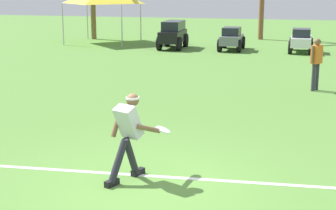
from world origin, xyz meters
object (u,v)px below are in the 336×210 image
Objects in this scene: frisbee_thrower at (128,132)px; parked_car_slot_b at (232,38)px; parked_car_slot_a at (173,34)px; teammate_near_sideline at (316,59)px; frisbee_in_flight at (163,130)px; parked_car_slot_c at (301,40)px.

frisbee_thrower is 0.64× the size of parked_car_slot_b.
parked_car_slot_a is (-3.42, 17.13, -0.07)m from frisbee_thrower.
teammate_near_sideline is (3.12, 8.16, 0.14)m from frisbee_thrower.
parked_car_slot_a is 2.90m from parked_car_slot_b.
teammate_near_sideline is 0.65× the size of parked_car_slot_a.
parked_car_slot_a is at bearing 126.12° from teammate_near_sideline.
parked_car_slot_c reaches higher than frisbee_in_flight.
frisbee_in_flight is at bearing -97.70° from parked_car_slot_c.
frisbee_in_flight is at bearing -76.91° from parked_car_slot_a.
parked_car_slot_a is 6.12m from parked_car_slot_c.
parked_car_slot_a is at bearing 101.30° from frisbee_thrower.
teammate_near_sideline is at bearing 69.05° from frisbee_thrower.
parked_car_slot_a reaches higher than parked_car_slot_b.
parked_car_slot_c is at bearing 82.30° from frisbee_in_flight.
frisbee_in_flight is 16.84m from parked_car_slot_c.
parked_car_slot_a is 1.09× the size of parked_car_slot_c.
parked_car_slot_b is at bearing -179.11° from parked_car_slot_c.
frisbee_thrower is 0.58× the size of parked_car_slot_a.
teammate_near_sideline is at bearing 70.71° from frisbee_in_flight.
teammate_near_sideline reaches higher than frisbee_thrower.
parked_car_slot_b reaches higher than frisbee_in_flight.
frisbee_thrower reaches higher than frisbee_in_flight.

